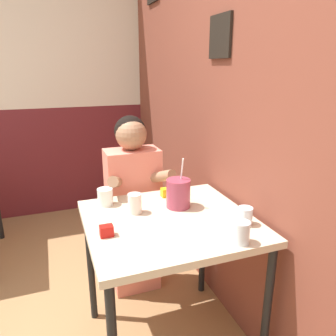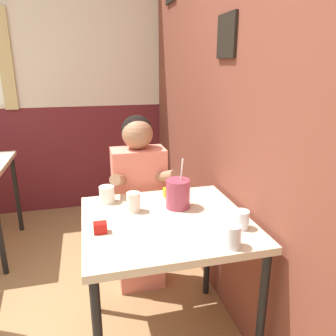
% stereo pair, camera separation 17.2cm
% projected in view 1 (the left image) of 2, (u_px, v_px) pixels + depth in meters
% --- Properties ---
extents(brick_wall_right, '(0.08, 4.34, 2.70)m').
position_uv_depth(brick_wall_right, '(186.00, 86.00, 2.40)').
color(brick_wall_right, brown).
rests_on(brick_wall_right, ground_plane).
extents(main_table, '(0.81, 0.77, 0.77)m').
position_uv_depth(main_table, '(169.00, 234.00, 1.65)').
color(main_table, beige).
rests_on(main_table, ground_plane).
extents(person_seated, '(0.42, 0.40, 1.20)m').
position_uv_depth(person_seated, '(134.00, 204.00, 2.15)').
color(person_seated, '#EA7F6B').
rests_on(person_seated, ground_plane).
extents(cocktail_pitcher, '(0.13, 0.13, 0.27)m').
position_uv_depth(cocktail_pitcher, '(178.00, 193.00, 1.74)').
color(cocktail_pitcher, '#99384C').
rests_on(cocktail_pitcher, main_table).
extents(glass_near_pitcher, '(0.07, 0.07, 0.09)m').
position_uv_depth(glass_near_pitcher, '(245.00, 216.00, 1.55)').
color(glass_near_pitcher, silver).
rests_on(glass_near_pitcher, main_table).
extents(glass_center, '(0.08, 0.08, 0.09)m').
position_uv_depth(glass_center, '(105.00, 197.00, 1.78)').
color(glass_center, silver).
rests_on(glass_center, main_table).
extents(glass_far_side, '(0.07, 0.07, 0.10)m').
position_uv_depth(glass_far_side, '(135.00, 203.00, 1.68)').
color(glass_far_side, silver).
rests_on(glass_far_side, main_table).
extents(glass_by_brick, '(0.08, 0.08, 0.10)m').
position_uv_depth(glass_by_brick, '(241.00, 233.00, 1.39)').
color(glass_by_brick, silver).
rests_on(glass_by_brick, main_table).
extents(condiment_ketchup, '(0.06, 0.04, 0.05)m').
position_uv_depth(condiment_ketchup, '(106.00, 231.00, 1.45)').
color(condiment_ketchup, '#B7140F').
rests_on(condiment_ketchup, main_table).
extents(condiment_mustard, '(0.06, 0.04, 0.05)m').
position_uv_depth(condiment_mustard, '(166.00, 192.00, 1.90)').
color(condiment_mustard, yellow).
rests_on(condiment_mustard, main_table).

